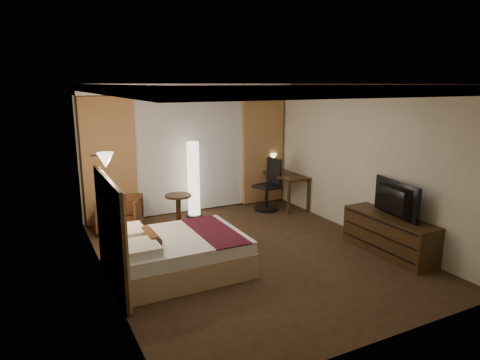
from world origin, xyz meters
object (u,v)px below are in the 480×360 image
bed (179,254)px  television (391,198)px  side_table (179,209)px  armchair (120,213)px  floor_lamp (194,179)px  office_chair (267,185)px  dresser (389,235)px  desk (284,190)px

bed → television: television is taller
bed → side_table: side_table is taller
armchair → floor_lamp: (1.57, 0.30, 0.41)m
armchair → television: television is taller
armchair → floor_lamp: floor_lamp is taller
side_table → floor_lamp: (0.43, 0.25, 0.50)m
armchair → office_chair: bearing=24.8°
side_table → dresser: size_ratio=0.35×
office_chair → television: size_ratio=1.07×
floor_lamp → armchair: bearing=-169.0°
television → side_table: bearing=49.0°
bed → dresser: dresser is taller
desk → office_chair: bearing=-174.0°
side_table → floor_lamp: 0.70m
bed → office_chair: bearing=38.0°
office_chair → television: (0.50, -3.01, 0.37)m
floor_lamp → bed: bearing=-115.7°
side_table → floor_lamp: floor_lamp is taller
bed → desk: 3.88m
bed → desk: size_ratio=1.46×
bed → dresser: 3.38m
desk → office_chair: office_chair is taller
side_table → office_chair: size_ratio=0.51×
armchair → dresser: armchair is taller
armchair → floor_lamp: 1.65m
desk → office_chair: 0.51m
office_chair → dresser: size_ratio=0.69×
armchair → desk: size_ratio=0.59×
desk → bed: bearing=-145.8°
armchair → side_table: size_ratio=1.31×
bed → armchair: 2.16m
side_table → television: bearing=-50.8°
bed → desk: bearing=34.2°
bed → television: size_ratio=1.77×
desk → television: television is taller
bed → side_table: 2.30m
floor_lamp → desk: size_ratio=1.24×
side_table → bed: bearing=-108.8°
office_chair → television: office_chair is taller
office_chair → dresser: 3.07m
dresser → office_chair: bearing=99.9°
bed → side_table: size_ratio=3.27×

